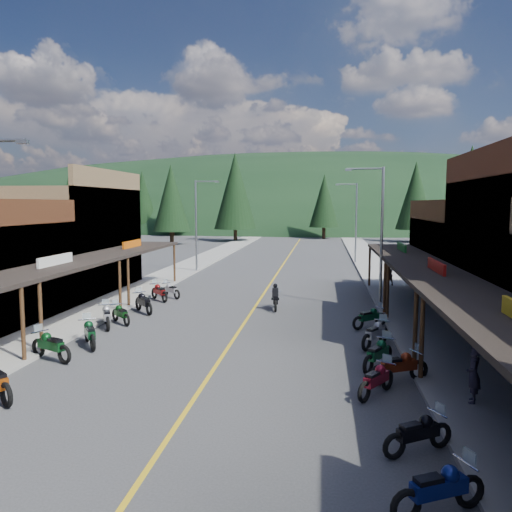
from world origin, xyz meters
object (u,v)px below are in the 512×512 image
at_px(bike_west_12, 171,289).
at_px(bike_east_7, 378,352).
at_px(pedestrian_east_b, 388,275).
at_px(bike_west_7, 90,332).
at_px(bike_east_9, 370,316).
at_px(bike_west_11, 159,291).
at_px(rider_on_bike, 276,299).
at_px(pine_0, 70,201).
at_px(bike_west_8, 107,315).
at_px(bike_east_6, 399,365).
at_px(bike_east_5, 376,378).
at_px(streetlight_3, 355,219).
at_px(pine_5, 498,192).
at_px(pine_10, 171,198).
at_px(pine_8, 117,204).
at_px(pedestrian_east_a, 474,374).
at_px(bike_west_6, 51,344).
at_px(pine_4, 416,196).
at_px(bike_east_8, 375,333).
at_px(shop_west_3, 60,240).
at_px(pine_1, 172,197).
at_px(shop_east_3, 487,261).
at_px(bike_east_4, 418,431).
at_px(bike_west_9, 121,313).
at_px(pine_2, 235,191).
at_px(pine_11, 470,193).
at_px(streetlight_2, 379,231).
at_px(pine_7, 143,197).
at_px(bike_west_10, 144,301).
at_px(pine_9, 487,200).
at_px(bike_east_3, 439,486).

xyz_separation_m(bike_west_12, bike_east_7, (11.60, -12.34, 0.08)).
relative_size(bike_east_7, pedestrian_east_b, 1.40).
distance_m(bike_west_7, bike_east_9, 12.85).
xyz_separation_m(bike_west_11, rider_on_bike, (7.38, -1.63, 0.01)).
height_order(pine_0, bike_west_8, pine_0).
bearing_deg(bike_east_6, bike_east_5, -60.36).
bearing_deg(bike_west_12, bike_west_8, -145.69).
bearing_deg(streetlight_3, pine_5, 57.22).
bearing_deg(pine_10, pine_8, -111.80).
height_order(bike_west_12, pedestrian_east_a, pedestrian_east_a).
height_order(pine_10, bike_west_6, pine_10).
bearing_deg(pine_4, pine_10, -164.48).
height_order(pine_0, bike_east_8, pine_0).
distance_m(shop_west_3, pine_4, 58.27).
relative_size(pine_1, pine_5, 0.89).
xyz_separation_m(shop_east_3, rider_on_bike, (-12.50, -3.88, -1.92)).
relative_size(pine_10, bike_east_4, 5.90).
relative_size(bike_east_5, pedestrian_east_b, 1.29).
bearing_deg(pine_4, bike_east_5, -100.83).
xyz_separation_m(shop_west_3, bike_east_4, (19.98, -19.76, -2.96)).
distance_m(bike_west_8, bike_east_9, 12.72).
height_order(pine_4, bike_west_12, pine_4).
bearing_deg(bike_west_9, bike_east_9, -42.57).
relative_size(streetlight_3, pine_2, 0.57).
height_order(pine_11, bike_east_4, pine_11).
relative_size(pine_0, pedestrian_east_a, 6.52).
relative_size(streetlight_3, pedestrian_east_a, 4.74).
xyz_separation_m(streetlight_2, bike_west_7, (-12.73, -8.97, -3.83)).
bearing_deg(pine_11, pine_7, 143.84).
distance_m(bike_west_10, bike_west_12, 4.45).
relative_size(pine_8, bike_west_8, 4.59).
bearing_deg(pine_8, pedestrian_east_b, -38.15).
bearing_deg(bike_east_4, pine_9, 130.61).
distance_m(pine_1, pine_11, 54.41).
distance_m(shop_east_3, bike_west_7, 23.15).
relative_size(bike_west_6, bike_east_3, 1.09).
bearing_deg(bike_west_7, pine_7, 74.62).
bearing_deg(bike_east_6, pine_11, 136.12).
xyz_separation_m(pine_1, pine_4, (42.00, -10.00, 0.00)).
relative_size(bike_west_11, bike_east_7, 0.98).
bearing_deg(shop_east_3, streetlight_2, -154.12).
distance_m(bike_west_7, bike_west_9, 4.02).
relative_size(bike_east_4, bike_east_7, 0.90).
height_order(shop_east_3, pine_7, pine_7).
distance_m(pine_4, bike_west_12, 55.70).
relative_size(bike_west_8, bike_west_10, 0.97).
xyz_separation_m(pine_7, rider_on_bike, (33.25, -68.58, -6.62)).
height_order(bike_west_11, pedestrian_east_a, pedestrian_east_a).
relative_size(bike_west_9, bike_east_9, 0.95).
xyz_separation_m(pine_0, rider_on_bike, (41.25, -54.58, -5.87)).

